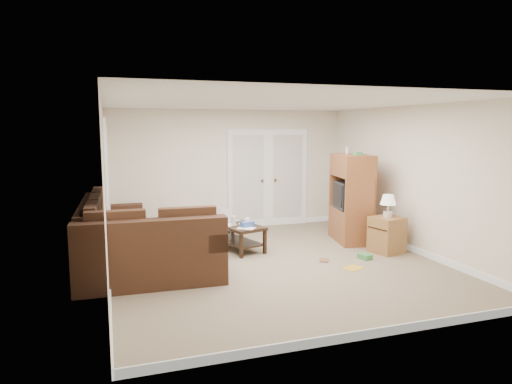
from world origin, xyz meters
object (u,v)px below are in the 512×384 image
object	(u,v)px
tv_armoire	(351,198)
side_cabinet	(387,232)
sectional_sofa	(128,244)
coffee_table	(236,235)

from	to	relation	value
tv_armoire	side_cabinet	xyz separation A→B (m)	(0.18, -0.91, -0.47)
tv_armoire	side_cabinet	distance (m)	1.04
tv_armoire	sectional_sofa	bearing A→B (deg)	-163.32
side_cabinet	tv_armoire	bearing A→B (deg)	87.38
sectional_sofa	side_cabinet	world-z (taller)	side_cabinet
coffee_table	tv_armoire	distance (m)	2.28
sectional_sofa	side_cabinet	xyz separation A→B (m)	(4.24, -0.48, -0.01)
sectional_sofa	coffee_table	distance (m)	1.93
coffee_table	side_cabinet	distance (m)	2.60
coffee_table	side_cabinet	xyz separation A→B (m)	(2.39, -1.01, 0.11)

